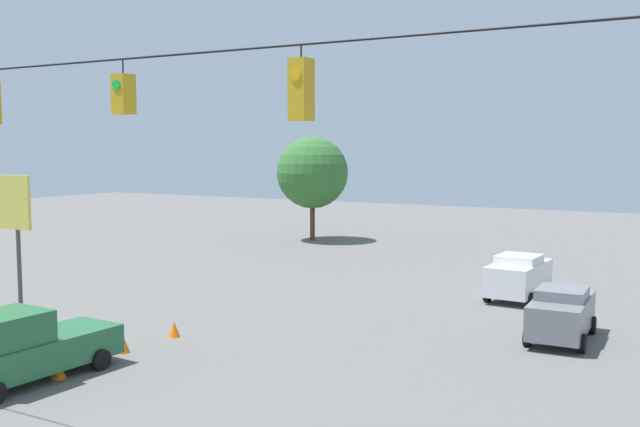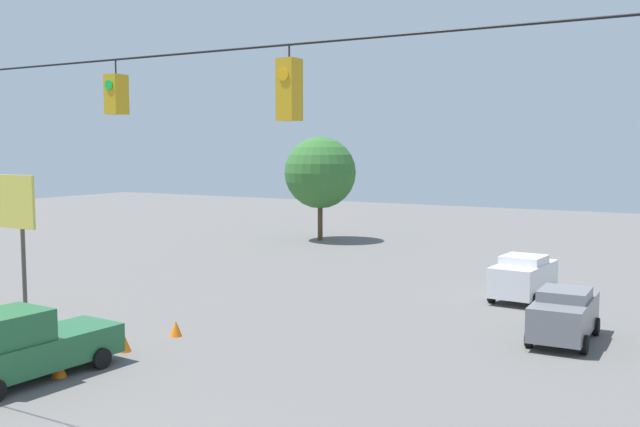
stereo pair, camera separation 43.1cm
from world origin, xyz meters
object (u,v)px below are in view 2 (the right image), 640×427
at_px(traffic_cone_third, 176,328).
at_px(pickup_truck_green_parked_shoulder, 24,347).
at_px(traffic_cone_second, 125,343).
at_px(traffic_cone_nearest, 59,367).
at_px(overhead_signal_span, 120,205).
at_px(sedan_grey_oncoming_far, 564,314).
at_px(sedan_white_oncoming_deep, 523,277).
at_px(tree_horizon_left, 320,173).

bearing_deg(traffic_cone_third, pickup_truck_green_parked_shoulder, 85.01).
bearing_deg(traffic_cone_second, traffic_cone_nearest, 95.03).
bearing_deg(overhead_signal_span, pickup_truck_green_parked_shoulder, -22.90).
relative_size(pickup_truck_green_parked_shoulder, traffic_cone_third, 9.79).
relative_size(sedan_grey_oncoming_far, traffic_cone_second, 7.53).
xyz_separation_m(pickup_truck_green_parked_shoulder, sedan_grey_oncoming_far, (-12.63, -12.17, -0.02)).
xyz_separation_m(overhead_signal_span, traffic_cone_third, (6.51, -8.84, -5.29)).
bearing_deg(overhead_signal_span, traffic_cone_third, -53.62).
bearing_deg(traffic_cone_third, traffic_cone_second, 86.06).
height_order(sedan_grey_oncoming_far, traffic_cone_third, sedan_grey_oncoming_far).
xyz_separation_m(sedan_white_oncoming_deep, tree_horizon_left, (18.09, -13.30, 3.89)).
height_order(sedan_white_oncoming_deep, traffic_cone_nearest, sedan_white_oncoming_deep).
bearing_deg(traffic_cone_second, pickup_truck_green_parked_shoulder, 84.32).
relative_size(overhead_signal_span, tree_horizon_left, 3.14).
relative_size(sedan_grey_oncoming_far, sedan_white_oncoming_deep, 1.01).
bearing_deg(sedan_white_oncoming_deep, tree_horizon_left, -36.33).
distance_m(overhead_signal_span, sedan_grey_oncoming_far, 16.79).
relative_size(overhead_signal_span, pickup_truck_green_parked_shoulder, 4.29).
bearing_deg(traffic_cone_second, sedan_white_oncoming_deep, -122.39).
height_order(pickup_truck_green_parked_shoulder, sedan_grey_oncoming_far, pickup_truck_green_parked_shoulder).
bearing_deg(overhead_signal_span, sedan_white_oncoming_deep, -97.13).
distance_m(traffic_cone_nearest, traffic_cone_second, 2.88).
height_order(traffic_cone_nearest, tree_horizon_left, tree_horizon_left).
relative_size(pickup_truck_green_parked_shoulder, sedan_grey_oncoming_far, 1.30).
height_order(pickup_truck_green_parked_shoulder, tree_horizon_left, tree_horizon_left).
bearing_deg(traffic_cone_third, tree_horizon_left, -70.85).
relative_size(overhead_signal_span, traffic_cone_second, 42.04).
bearing_deg(sedan_white_oncoming_deep, sedan_grey_oncoming_far, 115.85).
height_order(sedan_white_oncoming_deep, tree_horizon_left, tree_horizon_left).
relative_size(traffic_cone_second, tree_horizon_left, 0.07).
height_order(pickup_truck_green_parked_shoulder, sedan_white_oncoming_deep, pickup_truck_green_parked_shoulder).
xyz_separation_m(traffic_cone_nearest, traffic_cone_third, (0.09, -5.19, 0.00)).
distance_m(sedan_white_oncoming_deep, tree_horizon_left, 22.79).
bearing_deg(sedan_white_oncoming_deep, pickup_truck_green_parked_shoulder, 62.06).
bearing_deg(sedan_white_oncoming_deep, traffic_cone_nearest, 62.68).
xyz_separation_m(traffic_cone_second, tree_horizon_left, (8.76, -28.01, 4.64)).
bearing_deg(sedan_grey_oncoming_far, tree_horizon_left, -42.67).
bearing_deg(pickup_truck_green_parked_shoulder, traffic_cone_nearest, -131.57).
distance_m(pickup_truck_green_parked_shoulder, sedan_white_oncoming_deep, 20.66).
relative_size(sedan_grey_oncoming_far, traffic_cone_third, 7.53).
bearing_deg(tree_horizon_left, sedan_white_oncoming_deep, 143.67).
xyz_separation_m(sedan_white_oncoming_deep, traffic_cone_second, (9.33, 14.71, -0.75)).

